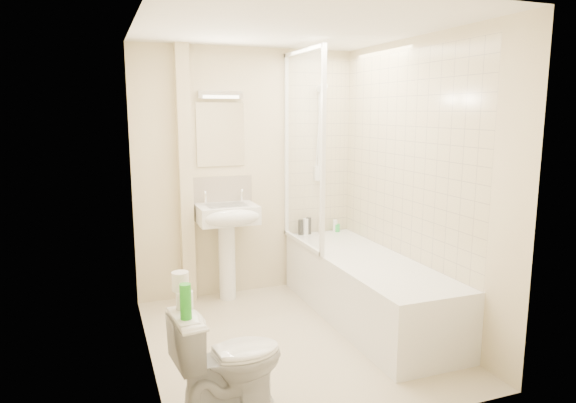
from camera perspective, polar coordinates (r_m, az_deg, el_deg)
name	(u,v)px	position (r m, az deg, el deg)	size (l,w,h in m)	color
floor	(293,339)	(4.25, 0.61, -15.08)	(2.50, 2.50, 0.00)	beige
wall_back	(248,173)	(5.07, -4.50, 3.18)	(2.20, 0.02, 2.40)	beige
wall_left	(144,200)	(3.64, -15.69, 0.14)	(0.02, 2.50, 2.40)	beige
wall_right	(417,184)	(4.41, 14.10, 1.88)	(0.02, 2.50, 2.40)	beige
ceiling	(294,26)	(3.89, 0.68, 18.87)	(2.20, 2.50, 0.02)	white
tile_back	(318,148)	(5.29, 3.37, 5.93)	(0.70, 0.01, 1.75)	beige
tile_right	(404,156)	(4.52, 12.81, 5.00)	(0.01, 2.10, 1.75)	beige
pipe_boxing	(185,177)	(4.87, -11.33, 2.74)	(0.12, 0.12, 2.40)	beige
splashback	(222,192)	(5.01, -7.38, 1.09)	(0.60, 0.01, 0.30)	beige
mirror	(220,135)	(4.96, -7.52, 7.38)	(0.46, 0.01, 0.60)	white
strip_light	(220,95)	(4.93, -7.55, 11.67)	(0.42, 0.07, 0.07)	silver
bathtub	(366,287)	(4.59, 8.67, -9.35)	(0.70, 2.10, 0.55)	white
shower_screen	(303,150)	(4.75, 1.66, 5.78)	(0.04, 0.92, 1.80)	white
shower_fixture	(320,137)	(5.24, 3.56, 7.21)	(0.10, 0.16, 0.99)	white
pedestal_sink	(228,225)	(4.85, -6.68, -2.62)	(0.55, 0.50, 1.06)	white
bottle_black_a	(301,227)	(5.25, 1.42, -2.88)	(0.05, 0.05, 0.16)	black
bottle_white_a	(306,226)	(5.27, 1.98, -2.78)	(0.06, 0.06, 0.17)	white
bottle_black_b	(309,226)	(5.28, 2.31, -2.72)	(0.05, 0.05, 0.17)	black
bottle_cream	(321,225)	(5.34, 3.74, -2.60)	(0.06, 0.06, 0.17)	#F7E7BF
bottle_white_b	(335,226)	(5.41, 5.25, -2.70)	(0.05, 0.05, 0.13)	white
bottle_green	(337,228)	(5.42, 5.42, -2.92)	(0.07, 0.07, 0.08)	green
toilet	(229,360)	(3.23, -6.57, -17.05)	(0.69, 0.45, 0.67)	white
toilet_roll_lower	(185,300)	(3.10, -11.42, -10.66)	(0.10, 0.10, 0.10)	white
toilet_roll_upper	(180,281)	(3.09, -11.88, -8.66)	(0.10, 0.10, 0.11)	white
green_bottle	(186,301)	(2.93, -11.31, -10.84)	(0.06, 0.06, 0.20)	green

